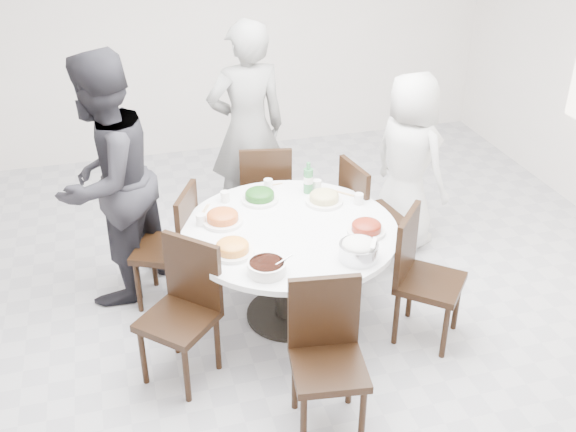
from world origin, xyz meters
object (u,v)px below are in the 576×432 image
object	(u,v)px
chair_s	(329,365)
diner_left	(106,181)
chair_nw	(165,247)
chair_n	(265,192)
chair_se	(431,280)
chair_ne	(373,215)
chair_sw	(178,317)
diner_middle	(247,130)
soup_bowl	(267,267)
dining_table	(290,273)
rice_bowl	(358,252)
diner_right	(409,162)
beverage_bottle	(308,178)

from	to	relation	value
chair_s	diner_left	distance (m)	2.14
chair_nw	chair_n	bearing A→B (deg)	150.46
chair_n	chair_se	distance (m)	1.75
chair_n	chair_se	xyz separation A→B (m)	(0.78, -1.57, 0.00)
chair_ne	chair_se	world-z (taller)	same
chair_sw	diner_middle	distance (m)	2.05
chair_nw	soup_bowl	world-z (taller)	chair_nw
chair_se	diner_left	world-z (taller)	diner_left
chair_s	dining_table	bearing A→B (deg)	93.84
soup_bowl	diner_middle	bearing A→B (deg)	81.08
soup_bowl	chair_nw	bearing A→B (deg)	121.04
chair_se	rice_bowl	xyz separation A→B (m)	(-0.55, -0.01, 0.33)
chair_nw	chair_s	bearing A→B (deg)	51.45
chair_sw	chair_se	size ratio (longest dim) A/B	1.00
chair_nw	dining_table	bearing A→B (deg)	87.53
chair_n	chair_nw	xyz separation A→B (m)	(-0.92, -0.66, 0.00)
dining_table	chair_n	xyz separation A→B (m)	(0.09, 1.09, 0.10)
chair_ne	chair_sw	size ratio (longest dim) A/B	1.00
chair_n	rice_bowl	distance (m)	1.63
chair_s	diner_left	size ratio (longest dim) A/B	0.50
chair_se	diner_left	distance (m)	2.40
diner_middle	rice_bowl	world-z (taller)	diner_middle
chair_n	rice_bowl	xyz separation A→B (m)	(0.23, -1.58, 0.33)
chair_n	diner_left	distance (m)	1.42
chair_se	diner_right	xyz separation A→B (m)	(0.38, 1.25, 0.28)
chair_se	diner_middle	xyz separation A→B (m)	(-0.85, 1.85, 0.46)
diner_left	chair_s	bearing A→B (deg)	70.17
rice_bowl	diner_middle	bearing A→B (deg)	99.39
chair_se	soup_bowl	world-z (taller)	chair_se
diner_right	rice_bowl	distance (m)	1.57
chair_n	diner_middle	distance (m)	0.55
chair_nw	chair_s	distance (m)	1.71
chair_nw	chair_s	xyz separation A→B (m)	(0.76, -1.53, 0.00)
chair_nw	soup_bowl	distance (m)	1.11
chair_ne	chair_nw	world-z (taller)	same
chair_ne	chair_nw	size ratio (longest dim) A/B	1.00
chair_n	chair_nw	world-z (taller)	same
diner_middle	beverage_bottle	distance (m)	0.93
beverage_bottle	rice_bowl	bearing A→B (deg)	-87.71
soup_bowl	dining_table	bearing A→B (deg)	59.61
dining_table	chair_n	bearing A→B (deg)	85.45
chair_sw	dining_table	bearing A→B (deg)	70.80
chair_nw	beverage_bottle	bearing A→B (deg)	117.60
chair_sw	diner_right	size ratio (longest dim) A/B	0.63
beverage_bottle	chair_sw	bearing A→B (deg)	-141.07
diner_left	rice_bowl	world-z (taller)	diner_left
chair_se	chair_ne	bearing A→B (deg)	43.19
chair_n	chair_se	size ratio (longest dim) A/B	1.00
chair_sw	chair_nw	bearing A→B (deg)	133.14
chair_se	chair_n	bearing A→B (deg)	67.07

